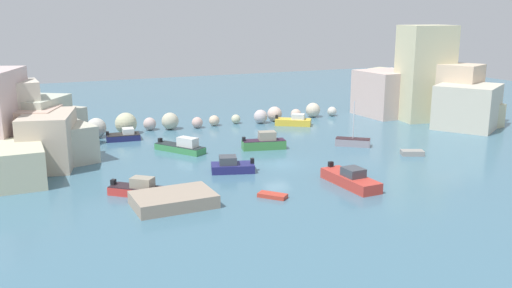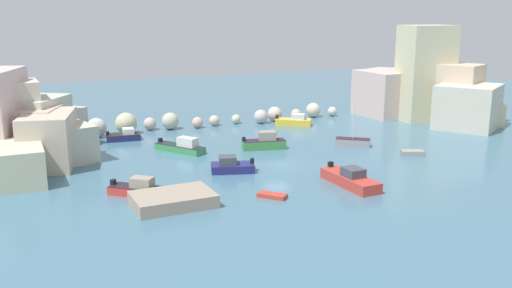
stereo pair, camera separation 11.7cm
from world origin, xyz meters
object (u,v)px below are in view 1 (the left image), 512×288
Objects in this scene: moored_boat_1 at (412,153)px; moored_boat_7 at (273,195)px; moored_boat_4 at (294,121)px; moored_boat_8 at (353,142)px; moored_boat_3 at (139,189)px; moored_boat_6 at (182,147)px; moored_boat_0 at (264,142)px; moored_boat_2 at (351,179)px; moored_boat_9 at (124,136)px; stone_dock at (173,200)px; moored_boat_5 at (232,166)px.

moored_boat_7 is at bearing -137.48° from moored_boat_1.
moored_boat_4 is (-4.14, 19.96, 0.30)m from moored_boat_1.
moored_boat_8 is (16.68, 12.93, 0.30)m from moored_boat_7.
moored_boat_3 is 0.80× the size of moored_boat_6.
moored_boat_7 is at bearing 13.77° from moored_boat_3.
moored_boat_7 is at bearing -87.43° from moored_boat_4.
moored_boat_1 is (13.62, -9.24, -0.49)m from moored_boat_0.
moored_boat_6 reaches higher than moored_boat_2.
moored_boat_8 is at bearing -24.60° from moored_boat_9.
moored_boat_2 is at bearing -54.72° from moored_boat_9.
moored_boat_6 is (5.74, 16.90, 0.07)m from stone_dock.
moored_boat_6 is at bearing 100.25° from moored_boat_3.
moored_boat_3 is 0.92× the size of moored_boat_8.
moored_boat_5 is (-6.86, -7.16, -0.18)m from moored_boat_0.
moored_boat_4 is 31.03m from moored_boat_7.
moored_boat_1 is at bearing 10.29° from stone_dock.
moored_boat_7 is (-7.90, -0.11, -0.44)m from moored_boat_2.
moored_boat_7 is at bearing -69.07° from moored_boat_9.
moored_boat_9 reaches higher than moored_boat_7.
moored_boat_1 is 20.59m from moored_boat_5.
stone_dock is 25.62m from moored_boat_9.
moored_boat_9 is at bearing 175.80° from moored_boat_6.
moored_boat_6 is 2.42× the size of moored_boat_7.
moored_boat_9 reaches higher than moored_boat_1.
stone_dock is at bearing -97.22° from moored_boat_2.
moored_boat_2 is at bearing -72.12° from moored_boat_0.
moored_boat_4 is at bearing 81.05° from moored_boat_6.
moored_boat_4 is 24.21m from moored_boat_5.
moored_boat_7 is at bearing 75.72° from moored_boat_8.
moored_boat_8 is at bearing -148.88° from moored_boat_5.
moored_boat_6 is (-18.56, -8.22, 0.02)m from moored_boat_4.
moored_boat_3 is 1.06× the size of moored_boat_5.
moored_boat_7 is (10.22, -5.18, -0.40)m from moored_boat_3.
moored_boat_7 is at bearing -99.47° from moored_boat_0.
moored_boat_1 is at bearing 156.98° from moored_boat_8.
moored_boat_1 is 1.07× the size of moored_boat_7.
moored_boat_3 reaches higher than moored_boat_5.
stone_dock is 1.53× the size of moored_boat_9.
moored_boat_3 is at bearing -91.81° from moored_boat_9.
moored_boat_8 is at bearing 143.05° from moored_boat_2.
moored_boat_6 is at bearing -152.82° from moored_boat_2.
moored_boat_0 is 14.30m from moored_boat_4.
stone_dock reaches higher than moored_boat_7.
moored_boat_4 is 13.63m from moored_boat_8.
moored_boat_0 is 9.42m from moored_boat_6.
moored_boat_5 is 1.83× the size of moored_boat_7.
moored_boat_3 reaches higher than stone_dock.
moored_boat_4 is at bearing 45.95° from stone_dock.
moored_boat_4 is 0.96× the size of moored_boat_8.
moored_boat_2 is 1.60× the size of moored_boat_9.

